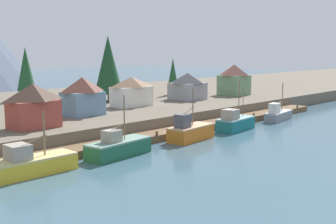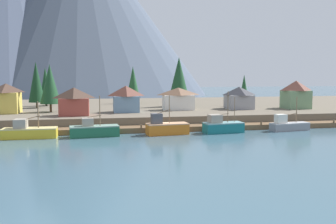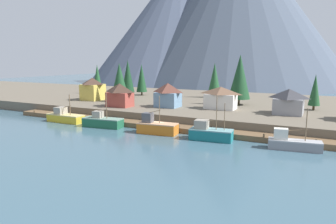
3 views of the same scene
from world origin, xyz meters
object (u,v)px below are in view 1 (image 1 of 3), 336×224
Objects in this scene: fishing_boat_yellow at (30,164)px; fishing_boat_grey at (278,115)px; house_green at (234,79)px; conifer_mid_left at (108,65)px; house_grey at (187,86)px; house_white at (131,91)px; fishing_boat_green at (118,147)px; house_blue at (83,96)px; fishing_boat_orange at (190,131)px; conifer_near_right at (26,69)px; house_red at (33,105)px; fishing_boat_teal at (235,123)px; conifer_centre at (173,74)px.

fishing_boat_yellow is 1.12× the size of fishing_boat_grey.
house_green is 0.53× the size of conifer_mid_left.
house_green reaches higher than fishing_boat_grey.
house_grey is 15.16m from house_white.
house_blue reaches higher than fishing_boat_green.
house_grey is 14.33m from house_green.
fishing_boat_orange is 0.74× the size of conifer_near_right.
fishing_boat_teal is at bearing -23.38° from house_red.
fishing_boat_grey is (48.52, -0.26, -0.08)m from fishing_boat_yellow.
fishing_boat_grey is 1.32× the size of house_grey.
house_red is at bearing 150.35° from fishing_boat_teal.
fishing_boat_green is 37.03m from conifer_mid_left.
house_grey is at bearing 36.08° from fishing_boat_orange.
house_white is at bearing -102.88° from conifer_mid_left.
fishing_boat_green is at bearing 173.73° from fishing_boat_teal.
conifer_centre is (32.39, 11.19, 1.64)m from house_blue.
house_white reaches higher than fishing_boat_yellow.
house_grey is at bearing 89.89° from fishing_boat_grey.
fishing_boat_grey is at bearing -56.95° from conifer_near_right.
fishing_boat_teal reaches higher than house_white.
house_red is (-41.52, 11.88, 4.42)m from fishing_boat_grey.
conifer_mid_left is 1.55× the size of conifer_centre.
conifer_near_right is (21.74, 40.89, 7.69)m from fishing_boat_yellow.
fishing_boat_green is 18.74m from house_blue.
house_white is at bearing -67.83° from conifer_near_right.
conifer_mid_left is (32.67, 28.41, 8.60)m from fishing_boat_yellow.
house_white is 10.46m from conifer_mid_left.
conifer_mid_left is at bearing 177.39° from conifer_centre.
conifer_near_right is (3.73, 24.48, 3.28)m from house_blue.
fishing_boat_yellow is 1.16× the size of fishing_boat_orange.
conifer_centre is (39.28, 28.05, 6.04)m from fishing_boat_green.
fishing_boat_orange is (24.16, -0.43, 0.13)m from fishing_boat_yellow.
conifer_mid_left is (8.51, 28.84, 8.47)m from fishing_boat_orange.
house_blue is 0.86× the size of house_green.
fishing_boat_orange is 21.04m from house_white.
conifer_centre is at bearing 54.83° from fishing_boat_teal.
fishing_boat_grey is 1.09× the size of house_white.
conifer_near_right is at bearing 87.28° from fishing_boat_orange.
house_red is at bearing 102.70° from fishing_boat_green.
conifer_near_right is 1.29× the size of conifer_centre.
conifer_centre is at bearing 22.92° from house_white.
house_grey is at bearing -0.45° from house_white.
house_grey reaches higher than fishing_boat_green.
fishing_boat_orange is 0.96× the size of fishing_boat_grey.
house_blue is at bearing 23.52° from house_red.
house_grey is at bearing -42.25° from conifer_near_right.
house_green is at bearing -31.36° from conifer_near_right.
conifer_mid_left is (-15.85, 28.67, 8.69)m from fishing_boat_grey.
house_red is 53.30m from house_green.
fishing_boat_yellow is 1.04× the size of fishing_boat_green.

